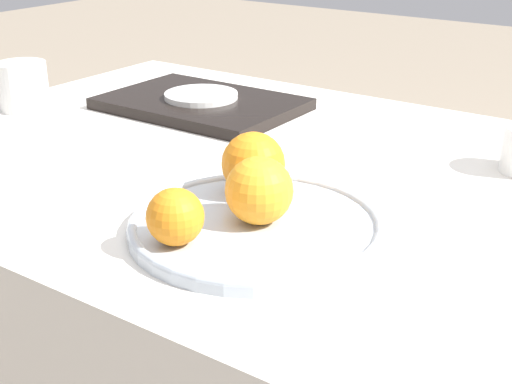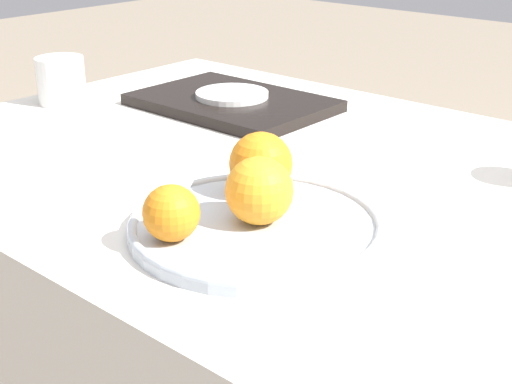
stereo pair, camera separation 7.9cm
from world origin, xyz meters
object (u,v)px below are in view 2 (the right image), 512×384
at_px(cup_0, 61,80).
at_px(serving_tray, 232,103).
at_px(orange_1, 261,164).
at_px(orange_0, 259,191).
at_px(fruit_platter, 256,225).
at_px(side_plate, 232,94).
at_px(orange_2, 171,213).

bearing_deg(cup_0, serving_tray, 34.92).
distance_m(orange_1, cup_0, 0.58).
height_order(orange_1, cup_0, orange_1).
bearing_deg(orange_0, orange_1, 129.43).
bearing_deg(fruit_platter, orange_0, 57.20).
bearing_deg(fruit_platter, cup_0, 164.21).
relative_size(fruit_platter, side_plate, 2.23).
height_order(fruit_platter, orange_1, orange_1).
xyz_separation_m(orange_0, serving_tray, (-0.37, 0.35, -0.04)).
xyz_separation_m(orange_1, orange_2, (0.01, -0.16, -0.01)).
xyz_separation_m(fruit_platter, side_plate, (-0.37, 0.36, 0.02)).
relative_size(orange_1, orange_2, 1.26).
bearing_deg(side_plate, orange_1, -42.46).
relative_size(side_plate, cup_0, 1.51).
height_order(orange_1, side_plate, orange_1).
bearing_deg(cup_0, side_plate, 34.92).
bearing_deg(orange_1, orange_2, -86.05).
bearing_deg(side_plate, orange_2, -53.92).
xyz_separation_m(orange_0, side_plate, (-0.37, 0.35, -0.03)).
bearing_deg(orange_2, orange_1, 93.95).
bearing_deg(orange_1, fruit_platter, -53.00).
distance_m(orange_0, orange_1, 0.08).
xyz_separation_m(fruit_platter, cup_0, (-0.63, 0.18, 0.03)).
relative_size(orange_1, cup_0, 0.91).
xyz_separation_m(orange_0, cup_0, (-0.63, 0.17, -0.01)).
xyz_separation_m(fruit_platter, orange_0, (0.00, 0.00, 0.04)).
xyz_separation_m(side_plate, cup_0, (-0.26, -0.18, 0.02)).
bearing_deg(fruit_platter, orange_1, 127.00).
distance_m(side_plate, cup_0, 0.32).
relative_size(orange_0, cup_0, 0.90).
distance_m(orange_0, serving_tray, 0.51).
relative_size(orange_0, orange_1, 0.98).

